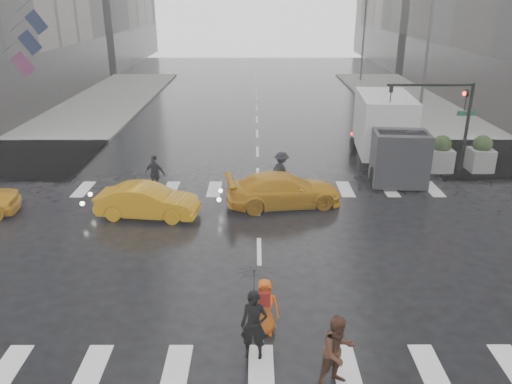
{
  "coord_description": "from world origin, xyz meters",
  "views": [
    {
      "loc": [
        -0.14,
        -15.3,
        8.17
      ],
      "look_at": [
        -0.1,
        2.0,
        1.42
      ],
      "focal_mm": 35.0,
      "sensor_mm": 36.0,
      "label": 1
    }
  ],
  "objects_px": {
    "pedestrian_brown": "(338,352)",
    "box_truck": "(388,132)",
    "pedestrian_orange": "(264,307)",
    "traffic_signal_pole": "(448,110)",
    "taxi_mid": "(147,201)"
  },
  "relations": [
    {
      "from": "pedestrian_brown",
      "to": "box_truck",
      "type": "bearing_deg",
      "value": 45.83
    },
    {
      "from": "box_truck",
      "to": "pedestrian_orange",
      "type": "bearing_deg",
      "value": -110.71
    },
    {
      "from": "traffic_signal_pole",
      "to": "pedestrian_orange",
      "type": "distance_m",
      "value": 15.53
    },
    {
      "from": "pedestrian_brown",
      "to": "taxi_mid",
      "type": "xyz_separation_m",
      "value": [
        -6.08,
        9.27,
        -0.22
      ]
    },
    {
      "from": "traffic_signal_pole",
      "to": "pedestrian_brown",
      "type": "relative_size",
      "value": 2.54
    },
    {
      "from": "pedestrian_orange",
      "to": "box_truck",
      "type": "bearing_deg",
      "value": 62.41
    },
    {
      "from": "traffic_signal_pole",
      "to": "taxi_mid",
      "type": "distance_m",
      "value": 14.56
    },
    {
      "from": "pedestrian_brown",
      "to": "box_truck",
      "type": "relative_size",
      "value": 0.26
    },
    {
      "from": "pedestrian_orange",
      "to": "box_truck",
      "type": "height_order",
      "value": "box_truck"
    },
    {
      "from": "pedestrian_brown",
      "to": "box_truck",
      "type": "xyz_separation_m",
      "value": [
        4.8,
        15.3,
        1.03
      ]
    },
    {
      "from": "traffic_signal_pole",
      "to": "box_truck",
      "type": "xyz_separation_m",
      "value": [
        -2.52,
        0.96,
        -1.3
      ]
    },
    {
      "from": "box_truck",
      "to": "taxi_mid",
      "type": "bearing_deg",
      "value": -146.32
    },
    {
      "from": "pedestrian_orange",
      "to": "taxi_mid",
      "type": "distance_m",
      "value": 8.68
    },
    {
      "from": "traffic_signal_pole",
      "to": "pedestrian_orange",
      "type": "height_order",
      "value": "traffic_signal_pole"
    },
    {
      "from": "pedestrian_brown",
      "to": "pedestrian_orange",
      "type": "bearing_deg",
      "value": 103.84
    }
  ]
}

